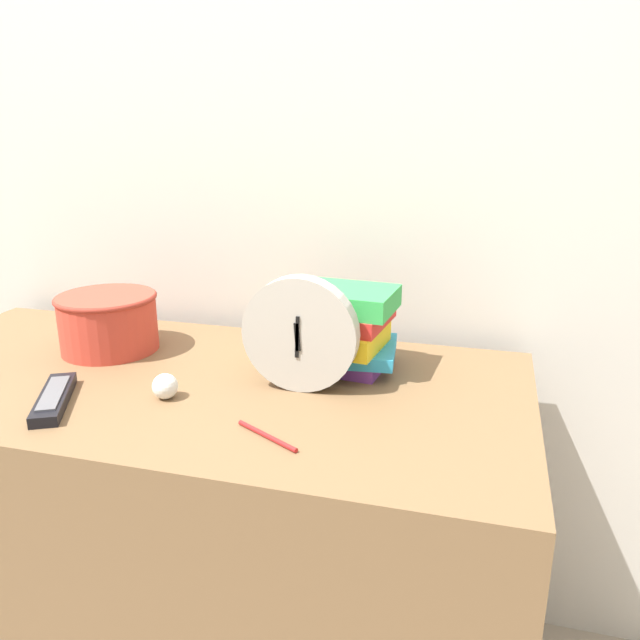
{
  "coord_description": "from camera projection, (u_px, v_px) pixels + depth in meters",
  "views": [
    {
      "loc": [
        0.56,
        -0.7,
        1.23
      ],
      "look_at": [
        0.26,
        0.4,
        0.87
      ],
      "focal_mm": 35.0,
      "sensor_mm": 36.0,
      "label": 1
    }
  ],
  "objects": [
    {
      "name": "crumpled_paper_ball",
      "position": [
        165.0,
        386.0,
        1.13
      ],
      "size": [
        0.05,
        0.05,
        0.05
      ],
      "color": "white",
      "rests_on": "desk"
    },
    {
      "name": "book_stack",
      "position": [
        338.0,
        327.0,
        1.26
      ],
      "size": [
        0.25,
        0.21,
        0.17
      ],
      "color": "#7A3899",
      "rests_on": "desk"
    },
    {
      "name": "wall_back",
      "position": [
        250.0,
        136.0,
        1.46
      ],
      "size": [
        6.0,
        0.04,
        2.4
      ],
      "color": "beige",
      "rests_on": "ground_plane"
    },
    {
      "name": "basket",
      "position": [
        108.0,
        320.0,
        1.36
      ],
      "size": [
        0.22,
        0.22,
        0.13
      ],
      "color": "#C63D2D",
      "rests_on": "desk"
    },
    {
      "name": "pen",
      "position": [
        267.0,
        436.0,
        0.99
      ],
      "size": [
        0.12,
        0.07,
        0.01
      ],
      "color": "#B21E1E",
      "rests_on": "desk"
    },
    {
      "name": "desk",
      "position": [
        195.0,
        538.0,
        1.34
      ],
      "size": [
        1.34,
        0.65,
        0.75
      ],
      "color": "brown",
      "rests_on": "ground_plane"
    },
    {
      "name": "tv_remote",
      "position": [
        54.0,
        398.0,
        1.11
      ],
      "size": [
        0.13,
        0.2,
        0.02
      ],
      "color": "black",
      "rests_on": "desk"
    },
    {
      "name": "desk_clock",
      "position": [
        300.0,
        334.0,
        1.15
      ],
      "size": [
        0.22,
        0.04,
        0.22
      ],
      "color": "#B7B2A8",
      "rests_on": "desk"
    }
  ]
}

